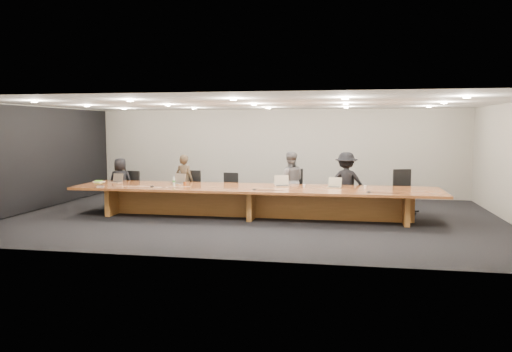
{
  "coord_description": "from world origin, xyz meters",
  "views": [
    {
      "loc": [
        2.26,
        -12.0,
        2.22
      ],
      "look_at": [
        0.0,
        0.3,
        1.0
      ],
      "focal_mm": 35.0,
      "sensor_mm": 36.0,
      "label": 1
    }
  ],
  "objects_px": {
    "paper_cup_far": "(365,187)",
    "mic_center": "(254,189)",
    "chair_mid_left": "(228,191)",
    "mic_left": "(152,186)",
    "person_b": "(185,181)",
    "person_a": "(121,182)",
    "av_box": "(100,186)",
    "chair_left": "(191,189)",
    "amber_mug": "(185,184)",
    "water_bottle": "(174,181)",
    "paper_cup_near": "(304,186)",
    "laptop_e": "(334,182)",
    "person_d": "(346,182)",
    "chair_right": "(347,193)",
    "person_c": "(290,181)",
    "conference_table": "(254,196)",
    "chair_mid_right": "(296,190)",
    "laptop_a": "(115,178)",
    "chair_far_right": "(406,191)",
    "chair_far_left": "(129,188)",
    "laptop_d": "(282,181)",
    "mic_right": "(369,192)",
    "laptop_b": "(177,179)"
  },
  "relations": [
    {
      "from": "paper_cup_far",
      "to": "mic_center",
      "type": "relative_size",
      "value": 0.72
    },
    {
      "from": "chair_mid_left",
      "to": "mic_left",
      "type": "bearing_deg",
      "value": -128.56
    },
    {
      "from": "person_b",
      "to": "mic_left",
      "type": "bearing_deg",
      "value": 91.87
    },
    {
      "from": "person_a",
      "to": "av_box",
      "type": "relative_size",
      "value": 7.81
    },
    {
      "from": "chair_left",
      "to": "person_a",
      "type": "height_order",
      "value": "person_a"
    },
    {
      "from": "person_a",
      "to": "av_box",
      "type": "height_order",
      "value": "person_a"
    },
    {
      "from": "chair_left",
      "to": "amber_mug",
      "type": "height_order",
      "value": "chair_left"
    },
    {
      "from": "water_bottle",
      "to": "paper_cup_near",
      "type": "distance_m",
      "value": 3.3
    },
    {
      "from": "laptop_e",
      "to": "paper_cup_far",
      "type": "xyz_separation_m",
      "value": [
        0.75,
        -0.08,
        -0.09
      ]
    },
    {
      "from": "person_b",
      "to": "mic_center",
      "type": "xyz_separation_m",
      "value": [
        2.27,
        -1.64,
        0.02
      ]
    },
    {
      "from": "person_d",
      "to": "paper_cup_near",
      "type": "bearing_deg",
      "value": 41.74
    },
    {
      "from": "chair_right",
      "to": "person_c",
      "type": "relative_size",
      "value": 0.63
    },
    {
      "from": "amber_mug",
      "to": "conference_table",
      "type": "bearing_deg",
      "value": -1.33
    },
    {
      "from": "chair_mid_right",
      "to": "laptop_a",
      "type": "bearing_deg",
      "value": 170.81
    },
    {
      "from": "chair_far_right",
      "to": "laptop_e",
      "type": "bearing_deg",
      "value": -169.49
    },
    {
      "from": "paper_cup_near",
      "to": "person_c",
      "type": "bearing_deg",
      "value": 115.9
    },
    {
      "from": "chair_far_left",
      "to": "av_box",
      "type": "bearing_deg",
      "value": -75.79
    },
    {
      "from": "laptop_d",
      "to": "mic_center",
      "type": "bearing_deg",
      "value": -138.89
    },
    {
      "from": "chair_mid_left",
      "to": "amber_mug",
      "type": "height_order",
      "value": "chair_mid_left"
    },
    {
      "from": "mic_right",
      "to": "mic_left",
      "type": "bearing_deg",
      "value": 178.54
    },
    {
      "from": "laptop_d",
      "to": "water_bottle",
      "type": "distance_m",
      "value": 2.75
    },
    {
      "from": "paper_cup_near",
      "to": "av_box",
      "type": "bearing_deg",
      "value": -170.56
    },
    {
      "from": "chair_mid_right",
      "to": "mic_right",
      "type": "bearing_deg",
      "value": -61.85
    },
    {
      "from": "person_d",
      "to": "paper_cup_far",
      "type": "distance_m",
      "value": 1.12
    },
    {
      "from": "laptop_b",
      "to": "mic_center",
      "type": "height_order",
      "value": "laptop_b"
    },
    {
      "from": "chair_far_left",
      "to": "mic_center",
      "type": "distance_m",
      "value": 4.3
    },
    {
      "from": "paper_cup_near",
      "to": "paper_cup_far",
      "type": "bearing_deg",
      "value": 0.53
    },
    {
      "from": "chair_mid_right",
      "to": "water_bottle",
      "type": "bearing_deg",
      "value": -177.65
    },
    {
      "from": "chair_far_left",
      "to": "mic_right",
      "type": "distance_m",
      "value": 6.81
    },
    {
      "from": "chair_mid_left",
      "to": "water_bottle",
      "type": "relative_size",
      "value": 4.74
    },
    {
      "from": "person_c",
      "to": "person_d",
      "type": "xyz_separation_m",
      "value": [
        1.47,
        0.1,
        -0.0
      ]
    },
    {
      "from": "laptop_e",
      "to": "mic_right",
      "type": "relative_size",
      "value": 2.43
    },
    {
      "from": "laptop_d",
      "to": "mic_left",
      "type": "bearing_deg",
      "value": 177.7
    },
    {
      "from": "conference_table",
      "to": "person_a",
      "type": "bearing_deg",
      "value": 164.4
    },
    {
      "from": "mic_center",
      "to": "laptop_a",
      "type": "bearing_deg",
      "value": 167.71
    },
    {
      "from": "person_a",
      "to": "person_b",
      "type": "distance_m",
      "value": 1.9
    },
    {
      "from": "laptop_d",
      "to": "mic_center",
      "type": "height_order",
      "value": "laptop_d"
    },
    {
      "from": "chair_mid_right",
      "to": "av_box",
      "type": "height_order",
      "value": "chair_mid_right"
    },
    {
      "from": "person_c",
      "to": "laptop_b",
      "type": "bearing_deg",
      "value": 4.71
    },
    {
      "from": "chair_mid_right",
      "to": "mic_right",
      "type": "relative_size",
      "value": 8.46
    },
    {
      "from": "paper_cup_far",
      "to": "mic_left",
      "type": "bearing_deg",
      "value": -173.64
    },
    {
      "from": "chair_far_left",
      "to": "paper_cup_near",
      "type": "height_order",
      "value": "chair_far_left"
    },
    {
      "from": "chair_mid_right",
      "to": "person_b",
      "type": "distance_m",
      "value": 3.09
    },
    {
      "from": "person_b",
      "to": "water_bottle",
      "type": "height_order",
      "value": "person_b"
    },
    {
      "from": "water_bottle",
      "to": "chair_far_right",
      "type": "bearing_deg",
      "value": 12.55
    },
    {
      "from": "paper_cup_near",
      "to": "mic_center",
      "type": "xyz_separation_m",
      "value": [
        -1.12,
        -0.69,
        -0.03
      ]
    },
    {
      "from": "person_b",
      "to": "amber_mug",
      "type": "distance_m",
      "value": 1.15
    },
    {
      "from": "av_box",
      "to": "amber_mug",
      "type": "bearing_deg",
      "value": -0.34
    },
    {
      "from": "conference_table",
      "to": "chair_far_right",
      "type": "height_order",
      "value": "chair_far_right"
    },
    {
      "from": "chair_left",
      "to": "water_bottle",
      "type": "relative_size",
      "value": 4.93
    }
  ]
}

